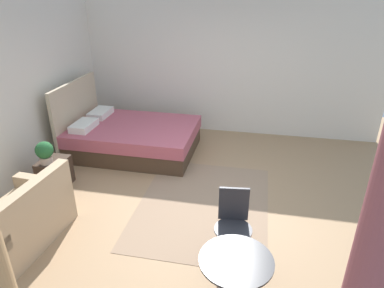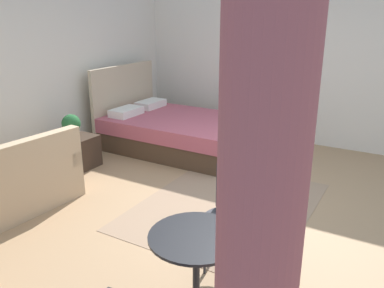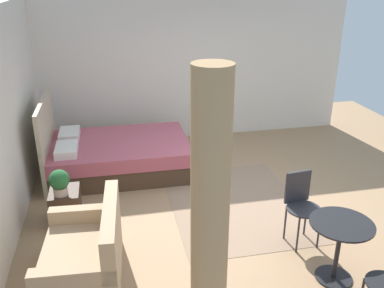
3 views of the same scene
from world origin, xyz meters
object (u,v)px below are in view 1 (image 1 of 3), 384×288
object	(u,v)px
bed	(130,137)
couch	(20,222)
nightstand	(55,173)
potted_plant	(45,152)
balcony_table	(235,278)
cafe_chair_near_window	(233,220)

from	to	relation	value
bed	couch	xyz separation A→B (m)	(-2.62, 0.40, -0.01)
nightstand	potted_plant	world-z (taller)	potted_plant
couch	potted_plant	world-z (taller)	couch
balcony_table	couch	bearing A→B (deg)	78.32
nightstand	cafe_chair_near_window	size ratio (longest dim) A/B	0.51
balcony_table	cafe_chair_near_window	size ratio (longest dim) A/B	0.78
couch	potted_plant	bearing A→B (deg)	16.19
bed	nightstand	size ratio (longest dim) A/B	4.97
bed	balcony_table	size ratio (longest dim) A/B	3.23
bed	cafe_chair_near_window	bearing A→B (deg)	-138.84
couch	cafe_chair_near_window	xyz separation A→B (m)	(0.21, -2.51, 0.26)
bed	potted_plant	bearing A→B (deg)	154.20
potted_plant	cafe_chair_near_window	xyz separation A→B (m)	(-0.92, -2.84, -0.09)
nightstand	bed	bearing A→B (deg)	-26.49
couch	balcony_table	xyz separation A→B (m)	(-0.54, -2.60, 0.20)
nightstand	potted_plant	size ratio (longest dim) A/B	1.33
bed	potted_plant	distance (m)	1.70
bed	cafe_chair_near_window	xyz separation A→B (m)	(-2.42, -2.11, 0.25)
nightstand	potted_plant	distance (m)	0.43
nightstand	cafe_chair_near_window	bearing A→B (deg)	-109.89
couch	nightstand	world-z (taller)	couch
balcony_table	cafe_chair_near_window	bearing A→B (deg)	6.60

